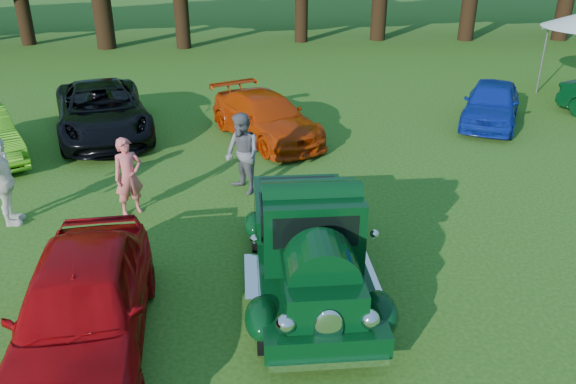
{
  "coord_description": "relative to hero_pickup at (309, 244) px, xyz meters",
  "views": [
    {
      "loc": [
        -0.32,
        -7.43,
        5.6
      ],
      "look_at": [
        0.49,
        2.24,
        1.1
      ],
      "focal_mm": 35.0,
      "sensor_mm": 36.0,
      "label": 1
    }
  ],
  "objects": [
    {
      "name": "back_car_orange",
      "position": [
        -0.36,
        7.73,
        -0.15
      ],
      "size": [
        3.69,
        4.92,
        1.33
      ],
      "primitive_type": "imported",
      "rotation": [
        0.0,
        0.0,
        0.46
      ],
      "color": "#BD3306",
      "rests_on": "ground"
    },
    {
      "name": "spectator_grey",
      "position": [
        -1.08,
        4.0,
        0.14
      ],
      "size": [
        1.1,
        1.17,
        1.91
      ],
      "primitive_type": "imported",
      "rotation": [
        0.0,
        0.0,
        -1.01
      ],
      "color": "slate",
      "rests_on": "ground"
    },
    {
      "name": "back_car_black",
      "position": [
        -5.24,
        8.49,
        -0.05
      ],
      "size": [
        3.95,
        5.98,
        1.53
      ],
      "primitive_type": "imported",
      "rotation": [
        0.0,
        0.0,
        0.28
      ],
      "color": "black",
      "rests_on": "ground"
    },
    {
      "name": "spectator_pink",
      "position": [
        -3.52,
        3.09,
        0.05
      ],
      "size": [
        0.75,
        0.67,
        1.73
      ],
      "primitive_type": "imported",
      "rotation": [
        0.0,
        0.0,
        0.53
      ],
      "color": "#EC6161",
      "rests_on": "ground"
    },
    {
      "name": "spectator_white",
      "position": [
        -5.98,
        2.8,
        0.14
      ],
      "size": [
        0.62,
        1.17,
        1.91
      ],
      "primitive_type": "imported",
      "rotation": [
        0.0,
        0.0,
        1.71
      ],
      "color": "white",
      "rests_on": "ground"
    },
    {
      "name": "hero_pickup",
      "position": [
        0.0,
        0.0,
        0.0
      ],
      "size": [
        2.24,
        4.81,
        1.88
      ],
      "color": "black",
      "rests_on": "ground"
    },
    {
      "name": "ground",
      "position": [
        -0.72,
        -0.73,
        -0.81
      ],
      "size": [
        120.0,
        120.0,
        0.0
      ],
      "primitive_type": "plane",
      "color": "#255313",
      "rests_on": "ground"
    },
    {
      "name": "back_car_blue",
      "position": [
        6.84,
        8.56,
        -0.13
      ],
      "size": [
        3.27,
        4.3,
        1.36
      ],
      "primitive_type": "imported",
      "rotation": [
        0.0,
        0.0,
        -0.48
      ],
      "color": "#0D2498",
      "rests_on": "ground"
    },
    {
      "name": "red_convertible",
      "position": [
        -3.41,
        -1.37,
        -0.05
      ],
      "size": [
        2.17,
        4.62,
        1.53
      ],
      "primitive_type": "imported",
      "rotation": [
        0.0,
        0.0,
        0.08
      ],
      "color": "#9C060A",
      "rests_on": "ground"
    }
  ]
}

